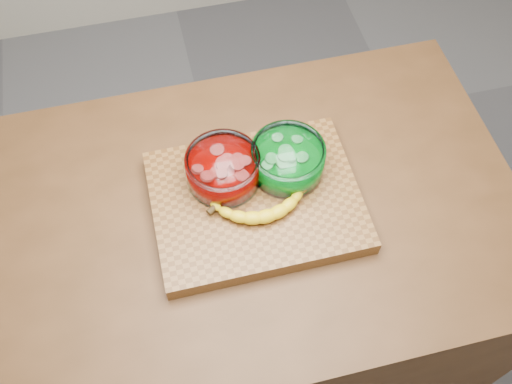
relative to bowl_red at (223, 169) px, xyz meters
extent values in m
plane|color=slate|center=(0.06, -0.06, -0.98)|extent=(3.50, 3.50, 0.00)
cube|color=#4C2D16|center=(0.06, -0.06, -0.53)|extent=(1.20, 0.80, 0.90)
cube|color=brown|center=(0.06, -0.06, -0.06)|extent=(0.45, 0.35, 0.04)
cylinder|color=white|center=(0.00, 0.00, 0.00)|extent=(0.16, 0.16, 0.08)
cylinder|color=#AD0300|center=(0.00, 0.00, -0.01)|extent=(0.14, 0.14, 0.04)
cylinder|color=#DB4A45|center=(0.00, 0.00, 0.02)|extent=(0.13, 0.13, 0.02)
cylinder|color=white|center=(0.14, -0.01, 0.00)|extent=(0.16, 0.16, 0.08)
cylinder|color=#00931A|center=(0.14, -0.01, -0.01)|extent=(0.14, 0.14, 0.04)
cylinder|color=#6BE375|center=(0.14, -0.01, 0.02)|extent=(0.13, 0.13, 0.02)
camera|label=1|loc=(-0.09, -0.69, 1.02)|focal=40.00mm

